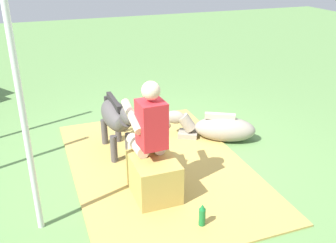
# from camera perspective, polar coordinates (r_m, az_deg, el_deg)

# --- Properties ---
(ground_plane) EXTENTS (24.00, 24.00, 0.00)m
(ground_plane) POSITION_cam_1_polar(r_m,az_deg,el_deg) (5.30, -0.83, -5.16)
(ground_plane) COLOR #608C4C
(hay_patch) EXTENTS (3.33, 2.17, 0.02)m
(hay_patch) POSITION_cam_1_polar(r_m,az_deg,el_deg) (5.06, -1.31, -6.58)
(hay_patch) COLOR tan
(hay_patch) RESTS_ON ground
(hay_bale) EXTENTS (0.63, 0.48, 0.47)m
(hay_bale) POSITION_cam_1_polar(r_m,az_deg,el_deg) (4.40, -2.09, -8.23)
(hay_bale) COLOR tan
(hay_bale) RESTS_ON ground
(person_seated) EXTENTS (0.67, 0.43, 1.35)m
(person_seated) POSITION_cam_1_polar(r_m,az_deg,el_deg) (4.29, -2.96, -1.35)
(person_seated) COLOR beige
(person_seated) RESTS_ON ground
(pony_standing) EXTENTS (1.35, 0.33, 0.92)m
(pony_standing) POSITION_cam_1_polar(r_m,az_deg,el_deg) (5.14, -7.61, 0.57)
(pony_standing) COLOR #4C4747
(pony_standing) RESTS_ON ground
(pony_lying) EXTENTS (0.89, 1.30, 0.42)m
(pony_lying) POSITION_cam_1_polar(r_m,az_deg,el_deg) (5.72, 7.36, -0.95)
(pony_lying) COLOR gray
(pony_lying) RESTS_ON ground
(soda_bottle) EXTENTS (0.07, 0.07, 0.27)m
(soda_bottle) POSITION_cam_1_polar(r_m,az_deg,el_deg) (4.02, 5.04, -13.66)
(soda_bottle) COLOR #197233
(soda_bottle) RESTS_ON ground
(tent_pole_left) EXTENTS (0.06, 0.06, 2.35)m
(tent_pole_left) POSITION_cam_1_polar(r_m,az_deg,el_deg) (3.70, -20.42, 0.07)
(tent_pole_left) COLOR silver
(tent_pole_left) RESTS_ON ground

